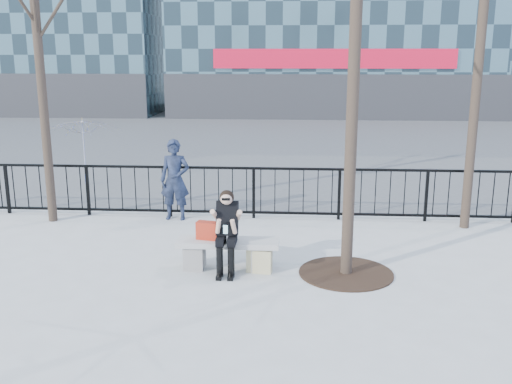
{
  "coord_description": "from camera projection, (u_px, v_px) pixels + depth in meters",
  "views": [
    {
      "loc": [
        1.05,
        -8.7,
        3.4
      ],
      "look_at": [
        0.4,
        0.8,
        1.1
      ],
      "focal_mm": 40.0,
      "sensor_mm": 36.0,
      "label": 1
    }
  ],
  "objects": [
    {
      "name": "railing",
      "position": [
        244.0,
        192.0,
        12.08
      ],
      "size": [
        14.0,
        0.06,
        1.1
      ],
      "color": "black",
      "rests_on": "ground"
    },
    {
      "name": "ground",
      "position": [
        228.0,
        268.0,
        9.31
      ],
      "size": [
        120.0,
        120.0,
        0.0
      ],
      "primitive_type": "plane",
      "color": "#A1A09C",
      "rests_on": "ground"
    },
    {
      "name": "street_surface",
      "position": [
        270.0,
        138.0,
        23.85
      ],
      "size": [
        60.0,
        23.0,
        0.01
      ],
      "primitive_type": "cube",
      "color": "#474747",
      "rests_on": "ground"
    },
    {
      "name": "tree_grate",
      "position": [
        346.0,
        273.0,
        9.08
      ],
      "size": [
        1.5,
        1.5,
        0.02
      ],
      "primitive_type": "cylinder",
      "color": "black",
      "rests_on": "ground"
    },
    {
      "name": "vendor_umbrella",
      "position": [
        84.0,
        152.0,
        15.03
      ],
      "size": [
        2.04,
        2.08,
        1.8
      ],
      "primitive_type": "imported",
      "rotation": [
        0.0,
        0.0,
        0.04
      ],
      "color": "gold",
      "rests_on": "ground"
    },
    {
      "name": "seated_woman",
      "position": [
        227.0,
        232.0,
        8.99
      ],
      "size": [
        0.5,
        0.64,
        1.34
      ],
      "color": "black",
      "rests_on": "ground"
    },
    {
      "name": "standing_man",
      "position": [
        175.0,
        180.0,
        11.92
      ],
      "size": [
        0.63,
        0.42,
        1.7
      ],
      "primitive_type": "imported",
      "rotation": [
        0.0,
        0.0,
        -0.02
      ],
      "color": "black",
      "rests_on": "ground"
    },
    {
      "name": "shopping_bag",
      "position": [
        259.0,
        261.0,
        9.1
      ],
      "size": [
        0.42,
        0.21,
        0.38
      ],
      "primitive_type": "cube",
      "rotation": [
        0.0,
        0.0,
        -0.16
      ],
      "color": "beige",
      "rests_on": "ground"
    },
    {
      "name": "handbag",
      "position": [
        208.0,
        231.0,
        9.2
      ],
      "size": [
        0.38,
        0.23,
        0.29
      ],
      "primitive_type": "cube",
      "rotation": [
        0.0,
        0.0,
        -0.2
      ],
      "color": "#B02815",
      "rests_on": "bench_main"
    },
    {
      "name": "bench_main",
      "position": [
        228.0,
        251.0,
        9.23
      ],
      "size": [
        1.65,
        0.46,
        0.49
      ],
      "color": "gray",
      "rests_on": "ground"
    }
  ]
}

